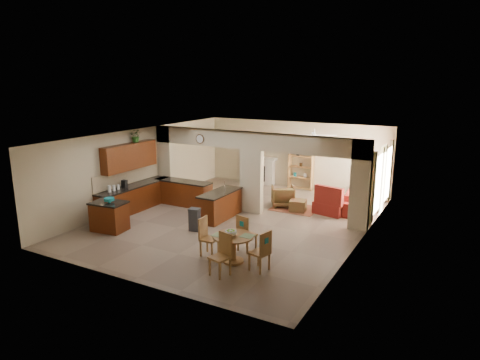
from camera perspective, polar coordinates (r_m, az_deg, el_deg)
The scene contains 39 objects.
floor at distance 14.16m, azimuth -0.35°, elevation -5.34°, with size 10.00×10.00×0.00m, color #7F6B58.
ceiling at distance 13.52m, azimuth -0.37°, elevation 5.97°, with size 10.00×10.00×0.00m, color white.
wall_back at distance 18.21m, azimuth 7.35°, elevation 3.34°, with size 8.00×8.00×0.00m, color #BBAF88.
wall_front at distance 9.88m, azimuth -14.71°, elevation -5.65°, with size 8.00×8.00×0.00m, color #BBAF88.
wall_left at distance 16.06m, azimuth -12.92°, elevation 1.76°, with size 10.00×10.00×0.00m, color #BBAF88.
wall_right at distance 12.39m, azimuth 16.03°, elevation -1.87°, with size 10.00×10.00×0.00m, color #BBAF88.
partition_left_pier at distance 16.62m, azimuth -9.86°, elevation 2.28°, with size 0.60×0.25×2.80m, color #BBAF88.
partition_center_pier at distance 14.70m, azimuth 1.55°, elevation -0.17°, with size 0.80×0.25×2.20m, color #BBAF88.
partition_right_pier at distance 13.39m, azimuth 15.76°, elevation -0.71°, with size 0.60×0.25×2.80m, color #BBAF88.
partition_header at distance 14.44m, azimuth 1.58°, elevation 5.24°, with size 8.00×0.25×0.60m, color #BBAF88.
kitchen_counter at distance 15.62m, azimuth -11.31°, elevation -2.02°, with size 2.52×3.29×1.48m.
upper_cabinets at distance 15.27m, azimuth -14.50°, elevation 3.06°, with size 0.35×2.40×0.90m, color #3C1706.
peninsula at distance 14.22m, azimuth -2.69°, elevation -3.34°, with size 0.70×1.85×0.91m.
wall_clock at distance 15.33m, azimuth -5.37°, elevation 5.47°, with size 0.34×0.34×0.03m, color #4E331A.
rug at distance 15.49m, azimuth 7.36°, elevation -3.78°, with size 1.60×1.30×0.01m, color brown.
fireplace at distance 18.85m, azimuth 2.57°, elevation 1.35°, with size 1.60×0.35×1.20m.
shelving_unit at distance 18.02m, azimuth 8.12°, elevation 1.59°, with size 1.00×0.32×1.80m, color #925832.
window_a at distance 14.63m, azimuth 17.92°, elevation -0.50°, with size 0.02×0.90×1.90m, color white.
window_b at distance 16.26m, azimuth 19.10°, elevation 0.77°, with size 0.02×0.90×1.90m, color white.
glazed_door at distance 15.48m, azimuth 18.50°, elevation -0.37°, with size 0.02×0.70×2.10m, color white.
drape_a_left at distance 14.06m, azimuth 17.28°, elevation -1.00°, with size 0.10×0.28×2.30m, color #3D1C18.
drape_a_right at distance 15.21m, azimuth 18.22°, elevation -0.00°, with size 0.10×0.28×2.30m, color #3D1C18.
drape_b_left at distance 15.69m, azimuth 18.57°, elevation 0.37°, with size 0.10×0.28×2.30m, color #3D1C18.
drape_b_right at distance 16.85m, azimuth 19.33°, elevation 1.17°, with size 0.10×0.28×2.30m, color #3D1C18.
ceiling_fan at distance 15.67m, azimuth 9.88°, elevation 5.91°, with size 1.00×1.00×0.10m, color white.
kitchen_island at distance 13.67m, azimuth -17.03°, elevation -4.64°, with size 1.12×0.86×0.90m.
teal_bowl at distance 13.47m, azimuth -17.04°, elevation -2.60°, with size 0.31×0.31×0.15m, color teal.
trash_can at distance 13.18m, azimuth -6.07°, elevation -5.38°, with size 0.31×0.26×0.65m, color #2B2B2D.
dining_table at distance 10.90m, azimuth -0.91°, elevation -8.54°, with size 1.04×1.04×0.71m.
fruit_bowl at distance 10.76m, azimuth -1.23°, elevation -7.06°, with size 0.30×0.30×0.16m, color #66BF29.
sofa at distance 15.74m, azimuth 15.90°, elevation -2.54°, with size 0.98×2.50×0.73m, color maroon.
chaise at distance 15.11m, azimuth 12.03°, elevation -3.61°, with size 1.03×0.84×0.41m, color maroon.
armchair at distance 15.64m, azimuth 5.75°, elevation -2.14°, with size 0.80×0.82×0.75m, color maroon.
ottoman at distance 15.16m, azimuth 7.74°, elevation -3.40°, with size 0.55×0.55×0.40m, color maroon.
plant at distance 15.44m, azimuth -13.70°, elevation 5.74°, with size 0.40×0.35×0.44m, color #1A5115.
chair_north at distance 11.49m, azimuth 0.66°, elevation -6.95°, with size 0.51×0.51×1.02m.
chair_east at distance 10.38m, azimuth 2.98°, elevation -9.28°, with size 0.51×0.51×1.02m.
chair_south at distance 10.22m, azimuth -2.36°, elevation -9.63°, with size 0.51×0.51×1.02m.
chair_west at distance 11.33m, azimuth -4.48°, elevation -7.30°, with size 0.44×0.44×1.02m.
Camera 1 is at (6.54, -11.70, 4.56)m, focal length 32.00 mm.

